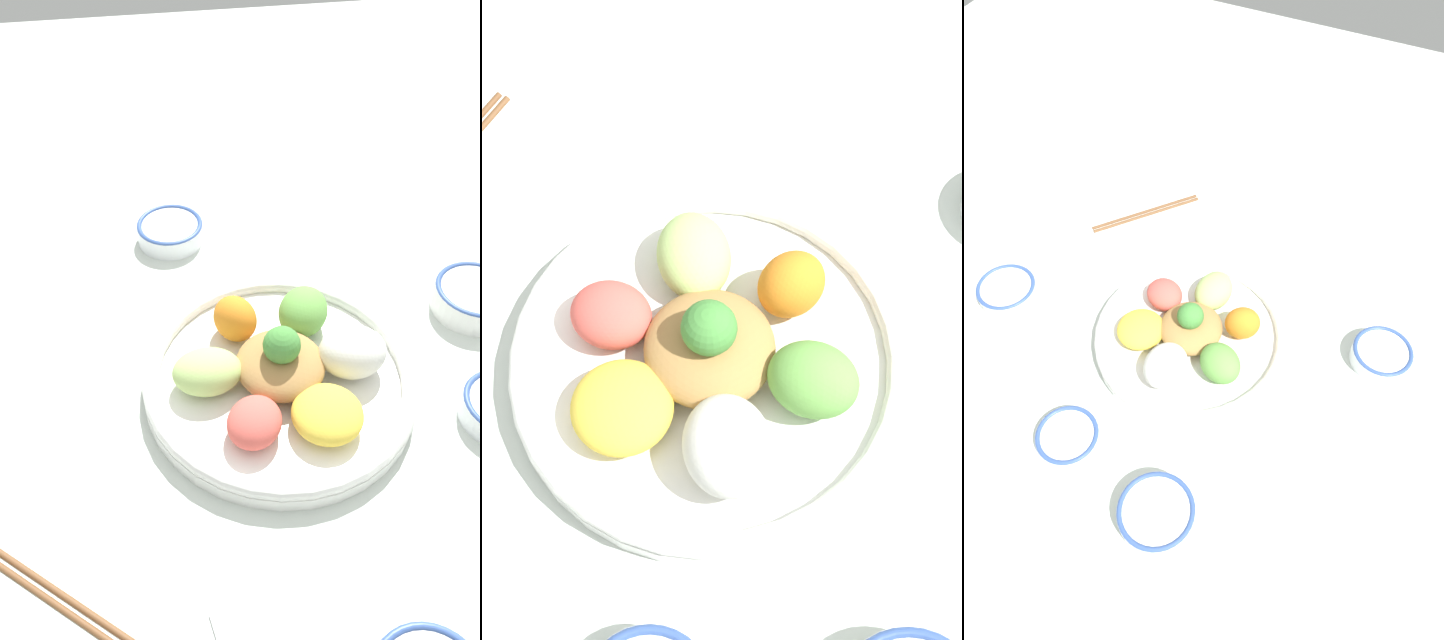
{
  "view_description": "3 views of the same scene",
  "coord_description": "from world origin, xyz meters",
  "views": [
    {
      "loc": [
        0.48,
        -0.16,
        0.62
      ],
      "look_at": [
        -0.01,
        -0.08,
        0.09
      ],
      "focal_mm": 35.0,
      "sensor_mm": 36.0,
      "label": 1
    },
    {
      "loc": [
        0.07,
        0.27,
        0.69
      ],
      "look_at": [
        0.01,
        -0.06,
        0.05
      ],
      "focal_mm": 50.0,
      "sensor_mm": 36.0,
      "label": 2
    },
    {
      "loc": [
        -0.22,
        0.41,
        0.79
      ],
      "look_at": [
        0.01,
        -0.06,
        0.04
      ],
      "focal_mm": 30.0,
      "sensor_mm": 36.0,
      "label": 3
    }
  ],
  "objects": [
    {
      "name": "serving_spoon_main",
      "position": [
        0.36,
        -0.14,
        0.0
      ],
      "size": [
        0.13,
        0.05,
        0.01
      ],
      "rotation": [
        0.0,
        0.0,
        3.32
      ],
      "color": "silver",
      "rests_on": "ground_plane"
    },
    {
      "name": "rice_bowl_blue",
      "position": [
        0.11,
        0.21,
        0.02
      ],
      "size": [
        0.1,
        0.1,
        0.03
      ],
      "color": "white",
      "rests_on": "ground_plane"
    },
    {
      "name": "chopsticks_pair_near",
      "position": [
        0.25,
        -0.28,
        0.0
      ],
      "size": [
        0.16,
        0.19,
        0.01
      ],
      "rotation": [
        0.0,
        0.0,
        0.88
      ],
      "color": "brown",
      "rests_on": "ground_plane"
    },
    {
      "name": "sauce_bowl_red",
      "position": [
        -0.07,
        0.25,
        0.02
      ],
      "size": [
        0.11,
        0.11,
        0.04
      ],
      "color": "white",
      "rests_on": "ground_plane"
    },
    {
      "name": "sauce_bowl_dark",
      "position": [
        0.37,
        0.02,
        0.02
      ],
      "size": [
        0.11,
        0.11,
        0.03
      ],
      "color": "white",
      "rests_on": "ground_plane"
    },
    {
      "name": "rice_bowl_plain",
      "position": [
        -0.28,
        -0.14,
        0.02
      ],
      "size": [
        0.1,
        0.1,
        0.03
      ],
      "color": "white",
      "rests_on": "ground_plane"
    },
    {
      "name": "salad_platter",
      "position": [
        0.02,
        -0.04,
        0.03
      ],
      "size": [
        0.33,
        0.33,
        0.1
      ],
      "color": "white",
      "rests_on": "ground_plane"
    },
    {
      "name": "ground_plane",
      "position": [
        0.0,
        0.0,
        0.0
      ],
      "size": [
        2.4,
        2.4,
        0.0
      ],
      "primitive_type": "plane",
      "color": "silver"
    }
  ]
}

